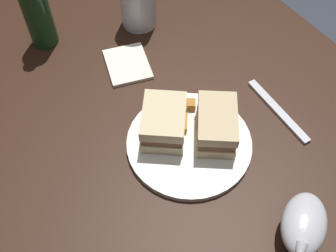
{
  "coord_description": "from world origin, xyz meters",
  "views": [
    {
      "loc": [
        -0.42,
        0.23,
        1.41
      ],
      "look_at": [
        -0.04,
        -0.02,
        0.76
      ],
      "focal_mm": 44.8,
      "sensor_mm": 36.0,
      "label": 1
    }
  ],
  "objects_px": {
    "napkin": "(128,64)",
    "fork": "(278,111)",
    "plate": "(189,143)",
    "cider_bottle": "(35,5)",
    "gravy_boat": "(304,225)",
    "sandwich_half_left": "(217,125)",
    "sandwich_half_right": "(164,122)"
  },
  "relations": [
    {
      "from": "napkin",
      "to": "fork",
      "type": "height_order",
      "value": "napkin"
    },
    {
      "from": "plate",
      "to": "cider_bottle",
      "type": "height_order",
      "value": "cider_bottle"
    },
    {
      "from": "plate",
      "to": "gravy_boat",
      "type": "xyz_separation_m",
      "value": [
        -0.25,
        -0.05,
        0.03
      ]
    },
    {
      "from": "napkin",
      "to": "sandwich_half_left",
      "type": "bearing_deg",
      "value": -170.52
    },
    {
      "from": "fork",
      "to": "cider_bottle",
      "type": "bearing_deg",
      "value": -142.89
    },
    {
      "from": "sandwich_half_right",
      "to": "napkin",
      "type": "distance_m",
      "value": 0.21
    },
    {
      "from": "sandwich_half_left",
      "to": "napkin",
      "type": "distance_m",
      "value": 0.27
    },
    {
      "from": "gravy_boat",
      "to": "cider_bottle",
      "type": "bearing_deg",
      "value": 13.4
    },
    {
      "from": "sandwich_half_right",
      "to": "fork",
      "type": "height_order",
      "value": "sandwich_half_right"
    },
    {
      "from": "sandwich_half_left",
      "to": "gravy_boat",
      "type": "distance_m",
      "value": 0.23
    },
    {
      "from": "sandwich_half_right",
      "to": "cider_bottle",
      "type": "height_order",
      "value": "cider_bottle"
    },
    {
      "from": "cider_bottle",
      "to": "fork",
      "type": "height_order",
      "value": "cider_bottle"
    },
    {
      "from": "plate",
      "to": "fork",
      "type": "relative_size",
      "value": 1.34
    },
    {
      "from": "gravy_boat",
      "to": "napkin",
      "type": "xyz_separation_m",
      "value": [
        0.49,
        0.04,
        -0.04
      ]
    },
    {
      "from": "plate",
      "to": "sandwich_half_left",
      "type": "bearing_deg",
      "value": -104.95
    },
    {
      "from": "plate",
      "to": "cider_bottle",
      "type": "relative_size",
      "value": 0.94
    },
    {
      "from": "plate",
      "to": "gravy_boat",
      "type": "relative_size",
      "value": 1.78
    },
    {
      "from": "sandwich_half_left",
      "to": "gravy_boat",
      "type": "height_order",
      "value": "sandwich_half_left"
    },
    {
      "from": "sandwich_half_left",
      "to": "fork",
      "type": "xyz_separation_m",
      "value": [
        -0.02,
        -0.15,
        -0.04
      ]
    },
    {
      "from": "plate",
      "to": "fork",
      "type": "height_order",
      "value": "plate"
    },
    {
      "from": "plate",
      "to": "gravy_boat",
      "type": "bearing_deg",
      "value": -168.75
    },
    {
      "from": "sandwich_half_left",
      "to": "plate",
      "type": "bearing_deg",
      "value": 75.05
    },
    {
      "from": "sandwich_half_left",
      "to": "fork",
      "type": "height_order",
      "value": "sandwich_half_left"
    },
    {
      "from": "sandwich_half_left",
      "to": "cider_bottle",
      "type": "relative_size",
      "value": 0.52
    },
    {
      "from": "plate",
      "to": "sandwich_half_right",
      "type": "bearing_deg",
      "value": 31.11
    },
    {
      "from": "plate",
      "to": "napkin",
      "type": "xyz_separation_m",
      "value": [
        0.25,
        -0.01,
        -0.0
      ]
    },
    {
      "from": "sandwich_half_left",
      "to": "sandwich_half_right",
      "type": "xyz_separation_m",
      "value": [
        0.06,
        0.08,
        0.0
      ]
    },
    {
      "from": "sandwich_half_right",
      "to": "gravy_boat",
      "type": "relative_size",
      "value": 0.97
    },
    {
      "from": "gravy_boat",
      "to": "fork",
      "type": "bearing_deg",
      "value": -34.98
    },
    {
      "from": "gravy_boat",
      "to": "fork",
      "type": "height_order",
      "value": "gravy_boat"
    },
    {
      "from": "fork",
      "to": "sandwich_half_right",
      "type": "bearing_deg",
      "value": -106.75
    },
    {
      "from": "gravy_boat",
      "to": "fork",
      "type": "relative_size",
      "value": 0.75
    }
  ]
}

